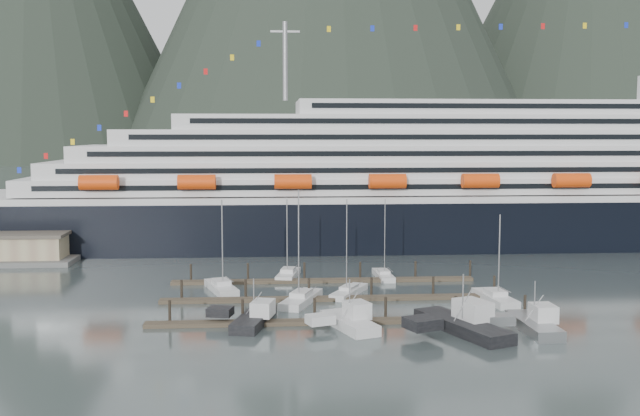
% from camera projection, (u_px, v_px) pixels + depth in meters
% --- Properties ---
extents(ground, '(1600.00, 1600.00, 0.00)m').
position_uv_depth(ground, '(368.00, 304.00, 103.36)').
color(ground, '#495656').
rests_on(ground, ground).
extents(cruise_ship, '(210.00, 30.40, 50.30)m').
position_uv_depth(cruise_ship, '(474.00, 188.00, 158.79)').
color(cruise_ship, black).
rests_on(cruise_ship, ground).
extents(dock_near, '(48.18, 2.28, 3.20)m').
position_uv_depth(dock_near, '(340.00, 321.00, 93.11)').
color(dock_near, '#413629').
rests_on(dock_near, ground).
extents(dock_mid, '(48.18, 2.28, 3.20)m').
position_uv_depth(dock_mid, '(331.00, 298.00, 106.02)').
color(dock_mid, '#413629').
rests_on(dock_mid, ground).
extents(dock_far, '(48.18, 2.28, 3.20)m').
position_uv_depth(dock_far, '(324.00, 280.00, 118.92)').
color(dock_far, '#413629').
rests_on(dock_far, ground).
extents(sailboat_a, '(5.84, 10.65, 14.42)m').
position_uv_depth(sailboat_a, '(221.00, 288.00, 112.08)').
color(sailboat_a, silver).
rests_on(sailboat_a, ground).
extents(sailboat_b, '(6.65, 11.48, 16.47)m').
position_uv_depth(sailboat_b, '(301.00, 300.00, 104.24)').
color(sailboat_b, silver).
rests_on(sailboat_b, ground).
extents(sailboat_d, '(6.64, 9.94, 14.54)m').
position_uv_depth(sailboat_d, '(349.00, 292.00, 109.50)').
color(sailboat_d, silver).
rests_on(sailboat_d, ground).
extents(sailboat_f, '(4.48, 9.80, 13.51)m').
position_uv_depth(sailboat_f, '(288.00, 275.00, 122.43)').
color(sailboat_f, silver).
rests_on(sailboat_f, ground).
extents(sailboat_g, '(2.57, 9.21, 13.38)m').
position_uv_depth(sailboat_g, '(383.00, 275.00, 122.34)').
color(sailboat_g, silver).
rests_on(sailboat_g, ground).
extents(sailboat_h, '(4.10, 10.46, 12.99)m').
position_uv_depth(sailboat_h, '(495.00, 299.00, 104.95)').
color(sailboat_h, silver).
rests_on(sailboat_h, ground).
extents(trawler_a, '(8.88, 11.87, 6.25)m').
position_uv_depth(trawler_a, '(253.00, 317.00, 92.73)').
color(trawler_a, black).
rests_on(trawler_a, ground).
extents(trawler_b, '(8.81, 10.73, 6.60)m').
position_uv_depth(trawler_b, '(349.00, 321.00, 90.75)').
color(trawler_b, silver).
rests_on(trawler_b, ground).
extents(trawler_c, '(12.25, 15.38, 7.71)m').
position_uv_depth(trawler_c, '(461.00, 324.00, 88.95)').
color(trawler_c, black).
rests_on(trawler_c, ground).
extents(trawler_d, '(8.29, 11.21, 6.61)m').
position_uv_depth(trawler_d, '(533.00, 324.00, 89.63)').
color(trawler_d, gray).
rests_on(trawler_d, ground).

